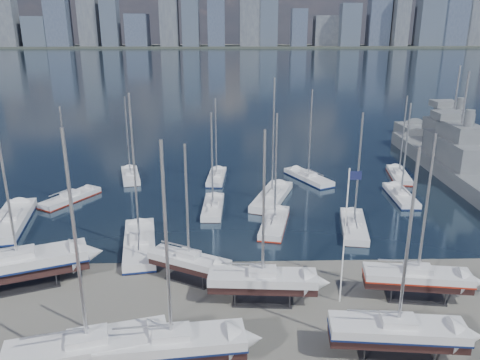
{
  "coord_description": "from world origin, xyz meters",
  "views": [
    {
      "loc": [
        -2.71,
        -42.54,
        22.52
      ],
      "look_at": [
        -1.32,
        8.0,
        6.12
      ],
      "focal_mm": 35.0,
      "sensor_mm": 36.0,
      "label": 1
    }
  ],
  "objects_px": {
    "flagpole": "(346,228)",
    "naval_ship_west": "(449,144)",
    "naval_ship_east": "(455,165)",
    "sailboat_cradle_0": "(19,264)"
  },
  "relations": [
    {
      "from": "flagpole",
      "to": "naval_ship_west",
      "type": "bearing_deg",
      "value": 57.17
    },
    {
      "from": "naval_ship_west",
      "to": "flagpole",
      "type": "xyz_separation_m",
      "value": [
        -32.3,
        -50.06,
        5.27
      ]
    },
    {
      "from": "flagpole",
      "to": "naval_ship_east",
      "type": "bearing_deg",
      "value": 53.35
    },
    {
      "from": "naval_ship_east",
      "to": "flagpole",
      "type": "relative_size",
      "value": 3.66
    },
    {
      "from": "naval_ship_east",
      "to": "sailboat_cradle_0",
      "type": "bearing_deg",
      "value": 122.38
    },
    {
      "from": "naval_ship_west",
      "to": "naval_ship_east",
      "type": "bearing_deg",
      "value": 157.62
    },
    {
      "from": "sailboat_cradle_0",
      "to": "naval_ship_east",
      "type": "distance_m",
      "value": 64.62
    },
    {
      "from": "sailboat_cradle_0",
      "to": "flagpole",
      "type": "relative_size",
      "value": 1.59
    },
    {
      "from": "sailboat_cradle_0",
      "to": "naval_ship_west",
      "type": "distance_m",
      "value": 76.84
    },
    {
      "from": "sailboat_cradle_0",
      "to": "flagpole",
      "type": "distance_m",
      "value": 29.24
    }
  ]
}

